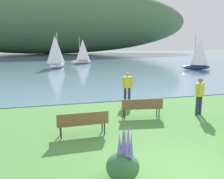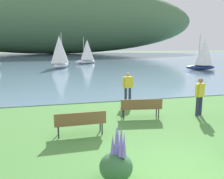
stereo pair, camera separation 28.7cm
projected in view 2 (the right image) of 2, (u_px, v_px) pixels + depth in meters
name	position (u px, v px, depth m)	size (l,w,h in m)	color
ground_plane	(182.00, 175.00, 5.89)	(200.00, 200.00, 0.00)	#518E42
bay_water	(68.00, 59.00, 51.45)	(180.00, 80.00, 0.04)	#6B8EA8
distant_hillside	(54.00, 19.00, 76.81)	(97.22, 28.00, 22.21)	#4C7047
park_bench_near_camera	(141.00, 107.00, 10.30)	(1.85, 0.74, 0.88)	brown
park_bench_further_along	(80.00, 121.00, 8.33)	(1.81, 0.52, 0.88)	brown
person_at_shoreline	(128.00, 86.00, 12.72)	(0.61, 0.25, 1.71)	#282D47
person_on_the_grass	(200.00, 94.00, 10.59)	(0.57, 0.35, 1.71)	#282D47
echium_bush_mid_cluster	(116.00, 164.00, 5.57)	(0.79, 0.79, 1.43)	#386B3D
sailboat_mid_bay	(60.00, 52.00, 31.24)	(3.14, 4.04, 4.65)	white
sailboat_toward_hillside	(204.00, 54.00, 29.03)	(3.75, 2.51, 4.26)	navy
sailboat_far_off	(87.00, 51.00, 38.63)	(3.77, 2.79, 4.28)	white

